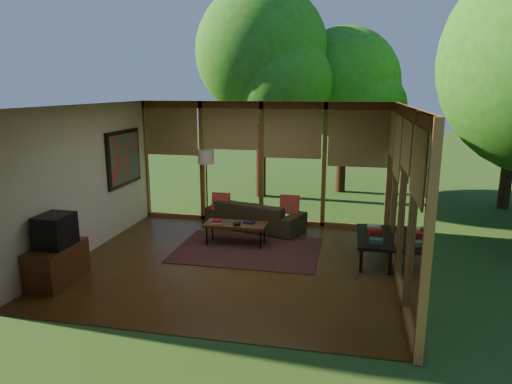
% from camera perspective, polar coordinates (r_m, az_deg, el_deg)
% --- Properties ---
extents(floor, '(5.50, 5.50, 0.00)m').
position_cam_1_polar(floor, '(8.09, -2.80, -8.73)').
color(floor, '#563616').
rests_on(floor, ground).
extents(ceiling, '(5.50, 5.50, 0.00)m').
position_cam_1_polar(ceiling, '(7.52, -3.03, 10.76)').
color(ceiling, silver).
rests_on(ceiling, ground).
extents(wall_left, '(0.04, 5.00, 2.70)m').
position_cam_1_polar(wall_left, '(8.79, -20.53, 1.39)').
color(wall_left, silver).
rests_on(wall_left, ground).
extents(wall_front, '(5.50, 0.04, 2.70)m').
position_cam_1_polar(wall_front, '(5.39, -9.68, -4.85)').
color(wall_front, silver).
rests_on(wall_front, ground).
extents(window_wall_back, '(5.50, 0.12, 2.70)m').
position_cam_1_polar(window_wall_back, '(10.09, 0.69, 3.60)').
color(window_wall_back, brown).
rests_on(window_wall_back, ground).
extents(window_wall_right, '(0.12, 5.00, 2.70)m').
position_cam_1_polar(window_wall_right, '(7.49, 17.88, -0.28)').
color(window_wall_right, brown).
rests_on(window_wall_right, ground).
extents(tree_nw, '(3.52, 3.52, 5.68)m').
position_cam_1_polar(tree_nw, '(12.67, 0.69, 17.08)').
color(tree_nw, '#361F13').
rests_on(tree_nw, ground).
extents(tree_ne, '(3.11, 3.11, 4.66)m').
position_cam_1_polar(tree_ne, '(13.46, 11.00, 13.16)').
color(tree_ne, '#361F13').
rests_on(tree_ne, ground).
extents(rug, '(2.66, 1.88, 0.01)m').
position_cam_1_polar(rug, '(8.64, -1.08, -7.23)').
color(rug, maroon).
rests_on(rug, floor).
extents(sofa, '(2.25, 1.43, 0.61)m').
position_cam_1_polar(sofa, '(9.84, -0.09, -2.86)').
color(sofa, '#392F1C').
rests_on(sofa, floor).
extents(pillow_left, '(0.38, 0.20, 0.40)m').
position_cam_1_polar(pillow_left, '(9.90, -4.40, -1.22)').
color(pillow_left, maroon).
rests_on(pillow_left, sofa).
extents(pillow_right, '(0.40, 0.21, 0.42)m').
position_cam_1_polar(pillow_right, '(9.60, 4.23, -1.61)').
color(pillow_right, maroon).
rests_on(pillow_right, sofa).
extents(ct_book_lower, '(0.22, 0.18, 0.03)m').
position_cam_1_polar(ct_book_lower, '(8.87, -4.84, -3.79)').
color(ct_book_lower, beige).
rests_on(ct_book_lower, coffee_table).
extents(ct_book_upper, '(0.23, 0.19, 0.03)m').
position_cam_1_polar(ct_book_upper, '(8.86, -4.84, -3.59)').
color(ct_book_upper, maroon).
rests_on(ct_book_upper, coffee_table).
extents(ct_book_side, '(0.23, 0.20, 0.03)m').
position_cam_1_polar(ct_book_side, '(8.84, -0.86, -3.79)').
color(ct_book_side, '#161931').
rests_on(ct_book_side, coffee_table).
extents(ct_bowl, '(0.16, 0.16, 0.07)m').
position_cam_1_polar(ct_bowl, '(8.71, -2.41, -3.91)').
color(ct_bowl, black).
rests_on(ct_bowl, coffee_table).
extents(media_cabinet, '(0.50, 1.00, 0.60)m').
position_cam_1_polar(media_cabinet, '(7.82, -23.56, -8.27)').
color(media_cabinet, '#583018').
rests_on(media_cabinet, floor).
extents(television, '(0.45, 0.55, 0.50)m').
position_cam_1_polar(television, '(7.63, -23.81, -4.42)').
color(television, black).
rests_on(television, media_cabinet).
extents(console_book_a, '(0.24, 0.18, 0.08)m').
position_cam_1_polar(console_book_a, '(7.88, 14.77, -5.92)').
color(console_book_a, '#31564E').
rests_on(console_book_a, side_console).
extents(console_book_b, '(0.23, 0.19, 0.09)m').
position_cam_1_polar(console_book_b, '(8.30, 14.64, -4.89)').
color(console_book_b, maroon).
rests_on(console_book_b, side_console).
extents(console_book_c, '(0.24, 0.19, 0.06)m').
position_cam_1_polar(console_book_c, '(8.69, 14.52, -4.20)').
color(console_book_c, beige).
rests_on(console_book_c, side_console).
extents(floor_lamp, '(0.36, 0.36, 1.65)m').
position_cam_1_polar(floor_lamp, '(10.11, -6.25, 3.86)').
color(floor_lamp, black).
rests_on(floor_lamp, floor).
extents(coffee_table, '(1.20, 0.50, 0.43)m').
position_cam_1_polar(coffee_table, '(8.84, -2.56, -4.14)').
color(coffee_table, '#583018').
rests_on(coffee_table, floor).
extents(side_console, '(0.60, 1.40, 0.46)m').
position_cam_1_polar(side_console, '(8.28, 14.61, -5.60)').
color(side_console, black).
rests_on(side_console, floor).
extents(wall_painting, '(0.06, 1.35, 1.15)m').
position_cam_1_polar(wall_painting, '(9.93, -16.17, 4.11)').
color(wall_painting, black).
rests_on(wall_painting, wall_left).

